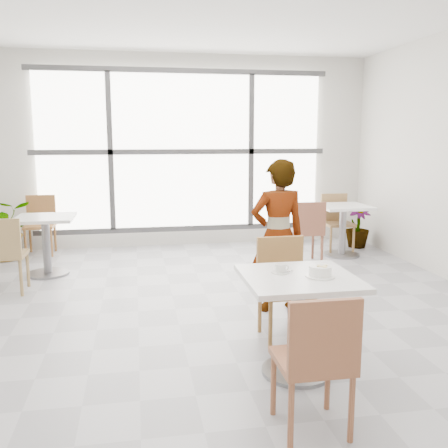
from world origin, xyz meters
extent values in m
plane|color=#9E9EA5|center=(0.00, 0.00, 0.00)|extent=(7.00, 7.00, 0.00)
plane|color=silver|center=(0.00, 3.50, 1.50)|extent=(6.00, 0.00, 6.00)
cube|color=white|center=(0.00, 3.44, 1.50)|extent=(4.40, 0.04, 2.40)
cube|color=#3F3F42|center=(0.00, 3.41, 1.50)|extent=(4.60, 0.05, 0.08)
cube|color=#3F3F42|center=(-1.10, 3.41, 1.50)|extent=(0.08, 0.05, 2.40)
cube|color=#3F3F42|center=(1.10, 3.41, 1.50)|extent=(0.08, 0.05, 2.40)
cube|color=#3F3F42|center=(0.00, 3.41, 0.28)|extent=(4.60, 0.05, 0.08)
cube|color=#3F3F42|center=(0.00, 3.41, 2.72)|extent=(4.60, 0.05, 0.08)
cube|color=white|center=(0.41, -1.11, 0.73)|extent=(0.80, 0.80, 0.04)
cylinder|color=slate|center=(0.41, -1.11, 0.35)|extent=(0.10, 0.10, 0.71)
cylinder|color=slate|center=(0.41, -1.11, 0.01)|extent=(0.52, 0.52, 0.03)
cube|color=#92573A|center=(0.26, -1.80, 0.43)|extent=(0.42, 0.42, 0.04)
cube|color=#92573A|center=(0.26, -1.99, 0.66)|extent=(0.42, 0.04, 0.42)
cylinder|color=#92573A|center=(0.44, -1.62, 0.21)|extent=(0.04, 0.04, 0.41)
cylinder|color=#92573A|center=(0.44, -1.98, 0.21)|extent=(0.04, 0.04, 0.41)
cylinder|color=#92573A|center=(0.08, -1.62, 0.21)|extent=(0.04, 0.04, 0.41)
cylinder|color=#92573A|center=(0.08, -1.98, 0.21)|extent=(0.04, 0.04, 0.41)
cube|color=olive|center=(0.51, -0.48, 0.43)|extent=(0.42, 0.42, 0.04)
cube|color=olive|center=(0.51, -0.29, 0.66)|extent=(0.42, 0.04, 0.42)
cylinder|color=olive|center=(0.33, -0.66, 0.21)|extent=(0.04, 0.04, 0.41)
cylinder|color=olive|center=(0.33, -0.30, 0.21)|extent=(0.04, 0.04, 0.41)
cylinder|color=olive|center=(0.69, -0.66, 0.21)|extent=(0.04, 0.04, 0.41)
cylinder|color=olive|center=(0.69, -0.30, 0.21)|extent=(0.04, 0.04, 0.41)
cylinder|color=white|center=(0.54, -1.17, 0.76)|extent=(0.21, 0.21, 0.01)
cylinder|color=white|center=(0.54, -1.17, 0.80)|extent=(0.16, 0.16, 0.07)
torus|color=white|center=(0.54, -1.17, 0.83)|extent=(0.16, 0.16, 0.01)
cylinder|color=beige|center=(0.54, -1.17, 0.80)|extent=(0.14, 0.14, 0.05)
cylinder|color=beige|center=(0.56, -1.21, 0.83)|extent=(0.03, 0.03, 0.01)
cylinder|color=#F6EF9F|center=(0.55, -1.16, 0.83)|extent=(0.03, 0.03, 0.01)
cylinder|color=#F5E79E|center=(0.56, -1.20, 0.83)|extent=(0.03, 0.03, 0.02)
cylinder|color=beige|center=(0.55, -1.17, 0.83)|extent=(0.03, 0.03, 0.02)
cylinder|color=beige|center=(0.55, -1.19, 0.83)|extent=(0.03, 0.03, 0.02)
cylinder|color=beige|center=(0.52, -1.18, 0.83)|extent=(0.03, 0.03, 0.02)
cylinder|color=beige|center=(0.54, -1.15, 0.83)|extent=(0.03, 0.03, 0.02)
cylinder|color=beige|center=(0.58, -1.17, 0.83)|extent=(0.03, 0.03, 0.01)
cylinder|color=#F7E29F|center=(0.56, -1.19, 0.83)|extent=(0.03, 0.03, 0.01)
cylinder|color=#F6E09F|center=(0.52, -1.18, 0.83)|extent=(0.03, 0.03, 0.01)
cylinder|color=silver|center=(0.29, -1.01, 0.75)|extent=(0.13, 0.13, 0.01)
cylinder|color=silver|center=(0.29, -1.01, 0.79)|extent=(0.08, 0.08, 0.06)
torus|color=silver|center=(0.34, -1.01, 0.79)|extent=(0.05, 0.01, 0.05)
cylinder|color=black|center=(0.29, -1.01, 0.81)|extent=(0.07, 0.07, 0.00)
cube|color=#B2B2B7|center=(0.34, -1.03, 0.76)|extent=(0.09, 0.05, 0.00)
sphere|color=#B2B2B7|center=(0.38, -1.02, 0.76)|extent=(0.02, 0.02, 0.02)
imported|color=black|center=(0.64, 0.26, 0.76)|extent=(0.58, 0.41, 1.52)
cube|color=silver|center=(-1.87, 2.01, 0.73)|extent=(0.70, 0.70, 0.04)
cylinder|color=slate|center=(-1.87, 2.01, 0.35)|extent=(0.10, 0.10, 0.71)
cylinder|color=slate|center=(-1.87, 2.01, 0.01)|extent=(0.52, 0.52, 0.03)
cube|color=white|center=(2.23, 2.32, 0.73)|extent=(0.70, 0.70, 0.04)
cylinder|color=gray|center=(2.23, 2.32, 0.35)|extent=(0.10, 0.10, 0.71)
cylinder|color=gray|center=(2.23, 2.32, 0.01)|extent=(0.52, 0.52, 0.03)
cube|color=olive|center=(-2.19, 1.33, 0.43)|extent=(0.42, 0.42, 0.04)
cube|color=olive|center=(-2.19, 1.14, 0.66)|extent=(0.42, 0.04, 0.42)
cylinder|color=olive|center=(-2.01, 1.51, 0.21)|extent=(0.04, 0.04, 0.41)
cylinder|color=olive|center=(-2.01, 1.15, 0.21)|extent=(0.04, 0.04, 0.41)
cube|color=brown|center=(-2.15, 3.17, 0.43)|extent=(0.42, 0.42, 0.04)
cube|color=brown|center=(-2.15, 3.36, 0.66)|extent=(0.42, 0.04, 0.42)
cylinder|color=brown|center=(-2.33, 2.99, 0.21)|extent=(0.04, 0.04, 0.41)
cylinder|color=brown|center=(-2.33, 3.35, 0.21)|extent=(0.04, 0.04, 0.41)
cylinder|color=brown|center=(-1.97, 2.99, 0.21)|extent=(0.04, 0.04, 0.41)
cylinder|color=brown|center=(-1.97, 3.35, 0.21)|extent=(0.04, 0.04, 0.41)
cube|color=brown|center=(1.57, 2.04, 0.43)|extent=(0.42, 0.42, 0.04)
cube|color=brown|center=(1.57, 1.85, 0.66)|extent=(0.42, 0.04, 0.42)
cylinder|color=brown|center=(1.75, 2.22, 0.21)|extent=(0.04, 0.04, 0.41)
cylinder|color=brown|center=(1.75, 1.86, 0.21)|extent=(0.04, 0.04, 0.41)
cylinder|color=brown|center=(1.39, 2.22, 0.21)|extent=(0.04, 0.04, 0.41)
cylinder|color=brown|center=(1.39, 1.86, 0.21)|extent=(0.04, 0.04, 0.41)
cube|color=olive|center=(2.27, 2.58, 0.43)|extent=(0.42, 0.42, 0.04)
cube|color=olive|center=(2.27, 2.77, 0.66)|extent=(0.42, 0.04, 0.42)
cylinder|color=olive|center=(2.09, 2.40, 0.21)|extent=(0.04, 0.04, 0.41)
cylinder|color=olive|center=(2.09, 2.76, 0.21)|extent=(0.04, 0.04, 0.41)
cylinder|color=olive|center=(2.45, 2.40, 0.21)|extent=(0.04, 0.04, 0.41)
cylinder|color=olive|center=(2.45, 2.76, 0.21)|extent=(0.04, 0.04, 0.41)
imported|color=#4F7741|center=(-2.57, 2.94, 0.43)|extent=(0.92, 0.85, 0.86)
imported|color=#5D8340|center=(2.70, 2.82, 0.34)|extent=(0.41, 0.41, 0.68)
camera|label=1|loc=(-0.73, -4.43, 1.74)|focal=39.91mm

